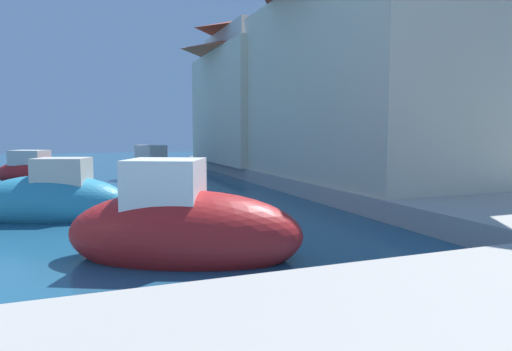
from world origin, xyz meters
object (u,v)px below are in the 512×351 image
(moored_boat_0, at_px, (52,200))
(moored_boat_7, at_px, (183,230))
(waterfront_building_far, at_px, (271,96))
(moored_boat_6, at_px, (149,166))
(quayside_tree, at_px, (299,109))
(waterfront_building_annex, at_px, (271,88))
(moored_boat_4, at_px, (36,172))
(waterfront_building_main, at_px, (372,70))

(moored_boat_0, height_order, moored_boat_7, moored_boat_7)
(moored_boat_0, relative_size, waterfront_building_far, 0.43)
(moored_boat_6, xyz_separation_m, quayside_tree, (6.62, -2.55, 2.67))
(moored_boat_0, bearing_deg, waterfront_building_annex, -114.78)
(quayside_tree, bearing_deg, moored_boat_6, 158.93)
(moored_boat_4, bearing_deg, moored_boat_6, 43.66)
(moored_boat_6, relative_size, waterfront_building_far, 0.40)
(moored_boat_7, bearing_deg, moored_boat_4, 129.55)
(moored_boat_4, xyz_separation_m, quayside_tree, (11.35, -1.43, 2.69))
(waterfront_building_main, height_order, waterfront_building_annex, waterfront_building_annex)
(moored_boat_0, relative_size, moored_boat_6, 1.07)
(moored_boat_6, height_order, moored_boat_7, moored_boat_7)
(waterfront_building_far, bearing_deg, waterfront_building_main, -90.00)
(waterfront_building_main, bearing_deg, moored_boat_7, -141.92)
(moored_boat_7, distance_m, waterfront_building_main, 10.69)
(moored_boat_6, height_order, waterfront_building_annex, waterfront_building_annex)
(moored_boat_0, distance_m, moored_boat_6, 10.72)
(moored_boat_4, xyz_separation_m, waterfront_building_main, (11.18, -7.29, 3.76))
(moored_boat_0, height_order, waterfront_building_far, waterfront_building_far)
(waterfront_building_annex, height_order, waterfront_building_far, waterfront_building_annex)
(waterfront_building_main, bearing_deg, waterfront_building_annex, 90.00)
(waterfront_building_main, relative_size, waterfront_building_annex, 1.35)
(moored_boat_0, height_order, waterfront_building_main, waterfront_building_main)
(waterfront_building_main, xyz_separation_m, waterfront_building_annex, (0.00, 8.90, 0.18))
(moored_boat_4, xyz_separation_m, moored_boat_6, (4.73, 1.13, 0.02))
(moored_boat_0, xyz_separation_m, moored_boat_6, (3.63, 10.09, -0.00))
(waterfront_building_main, distance_m, waterfront_building_far, 8.84)
(quayside_tree, bearing_deg, waterfront_building_annex, 93.12)
(moored_boat_6, xyz_separation_m, moored_boat_7, (-1.44, -14.61, 0.05))
(moored_boat_4, distance_m, quayside_tree, 11.75)
(moored_boat_4, height_order, quayside_tree, quayside_tree)
(moored_boat_4, bearing_deg, moored_boat_0, -52.77)
(moored_boat_4, relative_size, moored_boat_7, 0.90)
(moored_boat_0, height_order, quayside_tree, quayside_tree)
(waterfront_building_annex, height_order, quayside_tree, waterfront_building_annex)
(moored_boat_0, xyz_separation_m, moored_boat_7, (2.18, -4.52, 0.04))
(waterfront_building_far, bearing_deg, moored_boat_6, -176.34)
(moored_boat_7, distance_m, waterfront_building_far, 17.32)
(waterfront_building_annex, bearing_deg, moored_boat_7, -117.63)
(waterfront_building_annex, bearing_deg, moored_boat_4, -171.80)
(moored_boat_0, bearing_deg, waterfront_building_far, -114.97)
(waterfront_building_main, bearing_deg, moored_boat_4, 146.89)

